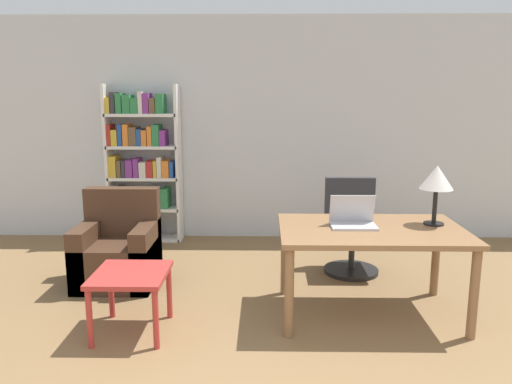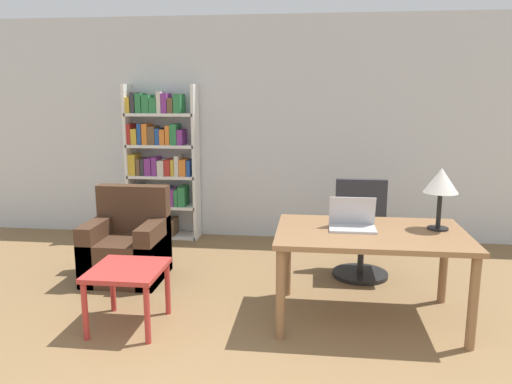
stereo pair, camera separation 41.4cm
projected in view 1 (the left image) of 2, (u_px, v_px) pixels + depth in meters
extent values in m
cube|color=silver|center=(277.00, 130.00, 6.11)|extent=(8.00, 0.06, 2.70)
cube|color=olive|center=(372.00, 230.00, 3.98)|extent=(1.47, 0.95, 0.04)
cylinder|color=olive|center=(289.00, 293.00, 3.66)|extent=(0.07, 0.07, 0.69)
cylinder|color=olive|center=(474.00, 294.00, 3.64)|extent=(0.07, 0.07, 0.69)
cylinder|color=olive|center=(285.00, 257.00, 4.47)|extent=(0.07, 0.07, 0.69)
cylinder|color=olive|center=(436.00, 258.00, 4.45)|extent=(0.07, 0.07, 0.69)
cube|color=#B2B2B7|center=(353.00, 226.00, 4.00)|extent=(0.36, 0.24, 0.02)
cube|color=#B2B2B7|center=(352.00, 208.00, 4.06)|extent=(0.36, 0.07, 0.23)
cube|color=white|center=(352.00, 208.00, 4.07)|extent=(0.33, 0.06, 0.20)
cylinder|color=black|center=(434.00, 224.00, 4.08)|extent=(0.16, 0.16, 0.01)
cylinder|color=black|center=(435.00, 206.00, 4.05)|extent=(0.04, 0.04, 0.28)
cone|color=silver|center=(437.00, 177.00, 4.01)|extent=(0.27, 0.27, 0.19)
cylinder|color=black|center=(351.00, 270.00, 5.07)|extent=(0.55, 0.55, 0.04)
cylinder|color=#262626|center=(352.00, 254.00, 5.03)|extent=(0.06, 0.06, 0.31)
cube|color=#2D2D33|center=(352.00, 234.00, 4.99)|extent=(0.53, 0.53, 0.10)
cube|color=#2D2D33|center=(350.00, 201.00, 5.16)|extent=(0.51, 0.08, 0.49)
cube|color=#B2332D|center=(130.00, 274.00, 3.72)|extent=(0.54, 0.57, 0.04)
cylinder|color=#B2332D|center=(90.00, 319.00, 3.52)|extent=(0.04, 0.04, 0.44)
cylinder|color=#B2332D|center=(156.00, 320.00, 3.51)|extent=(0.04, 0.04, 0.44)
cylinder|color=#B2332D|center=(111.00, 291.00, 4.02)|extent=(0.04, 0.04, 0.44)
cylinder|color=#B2332D|center=(169.00, 292.00, 4.01)|extent=(0.04, 0.04, 0.44)
cube|color=#472D1E|center=(118.00, 263.00, 4.73)|extent=(0.72, 0.67, 0.41)
cube|color=#472D1E|center=(123.00, 211.00, 4.89)|extent=(0.72, 0.16, 0.47)
cube|color=#472D1E|center=(88.00, 254.00, 4.72)|extent=(0.16, 0.67, 0.58)
cube|color=#472D1E|center=(146.00, 255.00, 4.71)|extent=(0.16, 0.67, 0.58)
cube|color=white|center=(109.00, 164.00, 6.04)|extent=(0.04, 0.28, 1.90)
cube|color=white|center=(179.00, 164.00, 6.02)|extent=(0.04, 0.28, 1.90)
cube|color=white|center=(147.00, 238.00, 6.21)|extent=(0.84, 0.28, 0.04)
cube|color=#234C99|center=(118.00, 228.00, 6.19)|extent=(0.09, 0.24, 0.21)
cube|color=brown|center=(125.00, 228.00, 6.19)|extent=(0.07, 0.24, 0.21)
cube|color=#234C99|center=(131.00, 228.00, 6.19)|extent=(0.06, 0.24, 0.21)
cube|color=#7F338C|center=(136.00, 229.00, 6.19)|extent=(0.04, 0.24, 0.18)
cube|color=#333338|center=(140.00, 227.00, 6.18)|extent=(0.06, 0.24, 0.25)
cube|color=#7F338C|center=(145.00, 228.00, 6.19)|extent=(0.05, 0.24, 0.21)
cube|color=#2D7F47|center=(150.00, 229.00, 6.19)|extent=(0.06, 0.24, 0.19)
cube|color=brown|center=(156.00, 229.00, 6.19)|extent=(0.07, 0.24, 0.21)
cube|color=white|center=(146.00, 208.00, 6.14)|extent=(0.84, 0.28, 0.04)
cube|color=orange|center=(115.00, 198.00, 6.12)|extent=(0.05, 0.24, 0.22)
cube|color=#333338|center=(120.00, 197.00, 6.11)|extent=(0.08, 0.24, 0.25)
cube|color=#7F338C|center=(126.00, 199.00, 6.12)|extent=(0.05, 0.24, 0.19)
cube|color=brown|center=(132.00, 199.00, 6.12)|extent=(0.07, 0.24, 0.20)
cube|color=silver|center=(138.00, 199.00, 6.12)|extent=(0.07, 0.24, 0.19)
cube|color=gold|center=(144.00, 197.00, 6.11)|extent=(0.06, 0.24, 0.24)
cube|color=#234C99|center=(150.00, 198.00, 6.11)|extent=(0.08, 0.24, 0.22)
cube|color=#7F338C|center=(156.00, 198.00, 6.11)|extent=(0.05, 0.24, 0.21)
cube|color=#2D7F47|center=(160.00, 199.00, 6.11)|extent=(0.05, 0.24, 0.21)
cube|color=#2D7F47|center=(166.00, 197.00, 6.11)|extent=(0.09, 0.24, 0.24)
cube|color=white|center=(145.00, 178.00, 6.06)|extent=(0.84, 0.28, 0.04)
cube|color=gold|center=(115.00, 166.00, 6.04)|extent=(0.09, 0.24, 0.26)
cube|color=brown|center=(121.00, 168.00, 6.05)|extent=(0.05, 0.24, 0.20)
cube|color=#333338|center=(126.00, 168.00, 6.04)|extent=(0.04, 0.24, 0.20)
cube|color=#7F338C|center=(131.00, 168.00, 6.04)|extent=(0.08, 0.24, 0.21)
cube|color=#7F338C|center=(138.00, 167.00, 6.04)|extent=(0.06, 0.24, 0.22)
cube|color=silver|center=(144.00, 169.00, 6.04)|extent=(0.08, 0.24, 0.18)
cube|color=#B72D28|center=(151.00, 169.00, 6.04)|extent=(0.08, 0.24, 0.20)
cube|color=gold|center=(157.00, 168.00, 6.04)|extent=(0.04, 0.24, 0.20)
cube|color=silver|center=(161.00, 167.00, 6.03)|extent=(0.05, 0.24, 0.25)
cube|color=orange|center=(167.00, 168.00, 6.04)|extent=(0.08, 0.24, 0.20)
cube|color=#234C99|center=(173.00, 169.00, 6.04)|extent=(0.05, 0.24, 0.19)
cube|color=white|center=(143.00, 147.00, 5.99)|extent=(0.84, 0.28, 0.04)
cube|color=#B72D28|center=(111.00, 135.00, 5.97)|extent=(0.04, 0.24, 0.25)
cube|color=gold|center=(116.00, 137.00, 5.97)|extent=(0.07, 0.24, 0.19)
cube|color=#234C99|center=(122.00, 135.00, 5.97)|extent=(0.05, 0.24, 0.25)
cube|color=orange|center=(128.00, 135.00, 5.97)|extent=(0.07, 0.24, 0.25)
cube|color=brown|center=(134.00, 136.00, 5.97)|extent=(0.09, 0.24, 0.22)
cube|color=#234C99|center=(141.00, 137.00, 5.97)|extent=(0.05, 0.24, 0.20)
cube|color=orange|center=(146.00, 138.00, 5.97)|extent=(0.06, 0.24, 0.19)
cube|color=orange|center=(151.00, 136.00, 5.96)|extent=(0.05, 0.24, 0.23)
cube|color=#2D7F47|center=(157.00, 135.00, 5.96)|extent=(0.08, 0.24, 0.25)
cube|color=#7F338C|center=(164.00, 138.00, 5.96)|extent=(0.07, 0.24, 0.18)
cube|color=white|center=(142.00, 115.00, 5.92)|extent=(0.84, 0.28, 0.04)
cube|color=gold|center=(110.00, 105.00, 5.90)|extent=(0.05, 0.24, 0.19)
cube|color=#333338|center=(115.00, 103.00, 5.89)|extent=(0.05, 0.24, 0.25)
cube|color=#2D7F47|center=(121.00, 103.00, 5.89)|extent=(0.07, 0.24, 0.24)
cube|color=#2D7F47|center=(128.00, 104.00, 5.89)|extent=(0.09, 0.24, 0.22)
cube|color=#2D7F47|center=(136.00, 106.00, 5.90)|extent=(0.09, 0.24, 0.18)
cube|color=silver|center=(142.00, 103.00, 5.89)|extent=(0.05, 0.24, 0.25)
cube|color=#7F338C|center=(147.00, 103.00, 5.89)|extent=(0.07, 0.24, 0.23)
cube|color=brown|center=(154.00, 106.00, 5.89)|extent=(0.07, 0.24, 0.18)
cube|color=#2D7F47|center=(161.00, 104.00, 5.89)|extent=(0.09, 0.24, 0.23)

